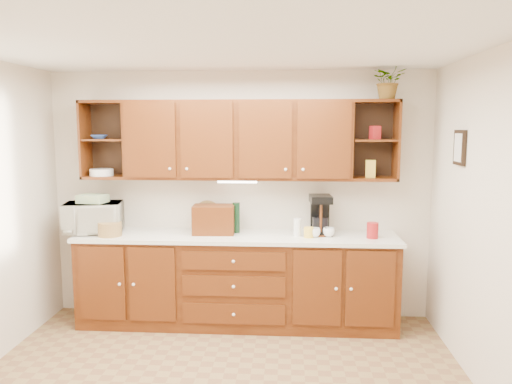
# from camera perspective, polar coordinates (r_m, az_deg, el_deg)

# --- Properties ---
(ceiling) EXTENTS (4.00, 4.00, 0.00)m
(ceiling) POSITION_cam_1_polar(r_m,az_deg,el_deg) (3.56, -4.89, 16.67)
(ceiling) COLOR white
(ceiling) RESTS_ON back_wall
(back_wall) EXTENTS (4.00, 0.00, 4.00)m
(back_wall) POSITION_cam_1_polar(r_m,az_deg,el_deg) (5.31, -1.90, -0.37)
(back_wall) COLOR beige
(back_wall) RESTS_ON floor
(right_wall) EXTENTS (0.00, 3.50, 3.50)m
(right_wall) POSITION_cam_1_polar(r_m,az_deg,el_deg) (3.85, 26.34, -4.23)
(right_wall) COLOR beige
(right_wall) RESTS_ON floor
(base_cabinets) EXTENTS (3.20, 0.60, 0.90)m
(base_cabinets) POSITION_cam_1_polar(r_m,az_deg,el_deg) (5.21, -2.18, -10.14)
(base_cabinets) COLOR #3D1706
(base_cabinets) RESTS_ON floor
(countertop) EXTENTS (3.24, 0.64, 0.04)m
(countertop) POSITION_cam_1_polar(r_m,az_deg,el_deg) (5.07, -2.22, -5.12)
(countertop) COLOR white
(countertop) RESTS_ON base_cabinets
(upper_cabinets) EXTENTS (3.20, 0.33, 0.80)m
(upper_cabinets) POSITION_cam_1_polar(r_m,az_deg,el_deg) (5.10, -2.00, 5.99)
(upper_cabinets) COLOR #3D1706
(upper_cabinets) RESTS_ON back_wall
(undercabinet_light) EXTENTS (0.40, 0.05, 0.02)m
(undercabinet_light) POSITION_cam_1_polar(r_m,az_deg,el_deg) (5.07, -2.14, 1.19)
(undercabinet_light) COLOR white
(undercabinet_light) RESTS_ON upper_cabinets
(framed_picture) EXTENTS (0.03, 0.24, 0.30)m
(framed_picture) POSITION_cam_1_polar(r_m,az_deg,el_deg) (4.62, 22.26, 4.72)
(framed_picture) COLOR black
(framed_picture) RESTS_ON right_wall
(wicker_basket) EXTENTS (0.26, 0.26, 0.14)m
(wicker_basket) POSITION_cam_1_polar(r_m,az_deg,el_deg) (5.20, -16.34, -4.10)
(wicker_basket) COLOR #A47F44
(wicker_basket) RESTS_ON countertop
(microwave) EXTENTS (0.63, 0.48, 0.31)m
(microwave) POSITION_cam_1_polar(r_m,az_deg,el_deg) (5.40, -18.08, -2.80)
(microwave) COLOR silver
(microwave) RESTS_ON countertop
(towel_stack) EXTENTS (0.30, 0.24, 0.08)m
(towel_stack) POSITION_cam_1_polar(r_m,az_deg,el_deg) (5.37, -18.17, -0.73)
(towel_stack) COLOR #F2EE72
(towel_stack) RESTS_ON microwave
(wine_bottle) EXTENTS (0.08, 0.08, 0.31)m
(wine_bottle) POSITION_cam_1_polar(r_m,az_deg,el_deg) (5.14, -2.27, -2.95)
(wine_bottle) COLOR black
(wine_bottle) RESTS_ON countertop
(woven_tray) EXTENTS (0.32, 0.15, 0.31)m
(woven_tray) POSITION_cam_1_polar(r_m,az_deg,el_deg) (5.35, -5.60, -4.16)
(woven_tray) COLOR #A47F44
(woven_tray) RESTS_ON countertop
(bread_box) EXTENTS (0.43, 0.28, 0.29)m
(bread_box) POSITION_cam_1_polar(r_m,az_deg,el_deg) (5.10, -4.85, -3.15)
(bread_box) COLOR #3D1706
(bread_box) RESTS_ON countertop
(mug_tree) EXTENTS (0.29, 0.28, 0.31)m
(mug_tree) POSITION_cam_1_polar(r_m,az_deg,el_deg) (5.04, 7.40, -4.46)
(mug_tree) COLOR #3D1706
(mug_tree) RESTS_ON countertop
(canister_red) EXTENTS (0.12, 0.12, 0.16)m
(canister_red) POSITION_cam_1_polar(r_m,az_deg,el_deg) (5.03, 13.17, -4.30)
(canister_red) COLOR maroon
(canister_red) RESTS_ON countertop
(canister_white) EXTENTS (0.09, 0.09, 0.18)m
(canister_white) POSITION_cam_1_polar(r_m,az_deg,el_deg) (5.00, 4.74, -4.05)
(canister_white) COLOR white
(canister_white) RESTS_ON countertop
(canister_yellow) EXTENTS (0.10, 0.10, 0.10)m
(canister_yellow) POSITION_cam_1_polar(r_m,az_deg,el_deg) (4.96, 6.04, -4.62)
(canister_yellow) COLOR gold
(canister_yellow) RESTS_ON countertop
(coffee_maker) EXTENTS (0.23, 0.29, 0.40)m
(coffee_maker) POSITION_cam_1_polar(r_m,az_deg,el_deg) (5.13, 7.35, -2.63)
(coffee_maker) COLOR black
(coffee_maker) RESTS_ON countertop
(bowl_stack) EXTENTS (0.20, 0.20, 0.04)m
(bowl_stack) POSITION_cam_1_polar(r_m,az_deg,el_deg) (5.40, -17.49, 6.03)
(bowl_stack) COLOR #274892
(bowl_stack) RESTS_ON upper_cabinets
(plate_stack) EXTENTS (0.30, 0.30, 0.07)m
(plate_stack) POSITION_cam_1_polar(r_m,az_deg,el_deg) (5.42, -17.23, 2.17)
(plate_stack) COLOR white
(plate_stack) RESTS_ON upper_cabinets
(pantry_box_yellow) EXTENTS (0.10, 0.09, 0.17)m
(pantry_box_yellow) POSITION_cam_1_polar(r_m,az_deg,el_deg) (5.14, 12.94, 2.62)
(pantry_box_yellow) COLOR gold
(pantry_box_yellow) RESTS_ON upper_cabinets
(pantry_box_red) EXTENTS (0.11, 0.11, 0.13)m
(pantry_box_red) POSITION_cam_1_polar(r_m,az_deg,el_deg) (5.10, 13.45, 6.62)
(pantry_box_red) COLOR maroon
(pantry_box_red) RESTS_ON upper_cabinets
(potted_plant) EXTENTS (0.33, 0.29, 0.36)m
(potted_plant) POSITION_cam_1_polar(r_m,az_deg,el_deg) (5.13, 14.95, 12.20)
(potted_plant) COLOR #999999
(potted_plant) RESTS_ON upper_cabinets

